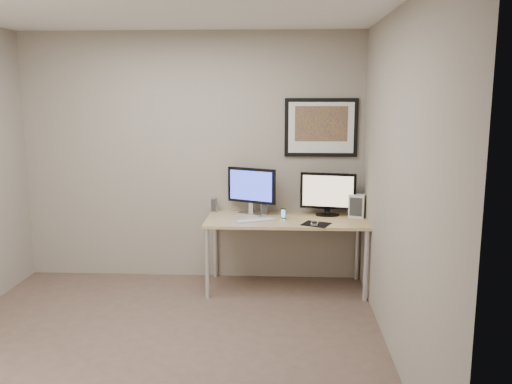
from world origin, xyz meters
TOP-DOWN VIEW (x-y plane):
  - floor at (0.00, 0.00)m, footprint 3.60×3.60m
  - room at (0.00, 0.45)m, footprint 3.60×3.60m
  - desk at (1.00, 1.35)m, footprint 1.60×0.70m
  - framed_art at (1.35, 1.68)m, footprint 0.75×0.04m
  - monitor_large at (0.64, 1.53)m, footprint 0.50×0.26m
  - monitor_tv at (1.42, 1.50)m, footprint 0.56×0.17m
  - speaker_left at (0.24, 1.61)m, footprint 0.07×0.07m
  - speaker_right at (0.77, 1.52)m, footprint 0.08×0.08m
  - phone_dock at (0.97, 1.30)m, footprint 0.07×0.07m
  - keyboard at (0.70, 1.24)m, footprint 0.41×0.26m
  - mousepad at (1.29, 1.13)m, footprint 0.32×0.30m
  - mouse at (1.27, 1.10)m, footprint 0.07×0.11m
  - fan_unit at (1.71, 1.45)m, footprint 0.18×0.16m

SIDE VIEW (x-z plane):
  - floor at x=0.00m, z-range 0.00..0.00m
  - desk at x=1.00m, z-range 0.30..1.03m
  - mousepad at x=1.29m, z-range 0.73..0.73m
  - keyboard at x=0.70m, z-range 0.73..0.74m
  - mouse at x=1.27m, z-range 0.73..0.77m
  - phone_dock at x=0.97m, z-range 0.73..0.85m
  - speaker_left at x=0.24m, z-range 0.73..0.89m
  - speaker_right at x=0.77m, z-range 0.73..0.91m
  - fan_unit at x=1.71m, z-range 0.73..0.97m
  - monitor_tv at x=1.42m, z-range 0.75..1.19m
  - monitor_large at x=0.64m, z-range 0.76..1.24m
  - framed_art at x=1.35m, z-range 1.32..1.92m
  - room at x=0.00m, z-range -0.16..3.44m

